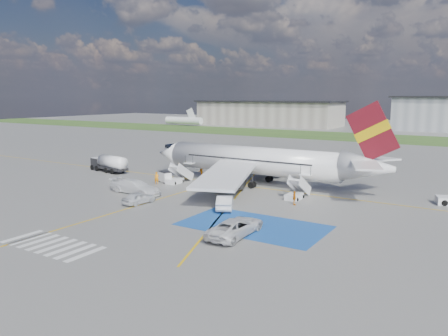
# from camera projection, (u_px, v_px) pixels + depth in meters

# --- Properties ---
(ground) EXTENTS (400.00, 400.00, 0.00)m
(ground) POSITION_uv_depth(u_px,v_px,m) (194.00, 204.00, 51.00)
(ground) COLOR #60605E
(ground) RESTS_ON ground
(grass_strip) EXTENTS (400.00, 30.00, 0.01)m
(grass_strip) POSITION_uv_depth(u_px,v_px,m) (381.00, 138.00, 130.34)
(grass_strip) COLOR #2D4C1E
(grass_strip) RESTS_ON ground
(taxiway_line_main) EXTENTS (120.00, 0.20, 0.01)m
(taxiway_line_main) POSITION_uv_depth(u_px,v_px,m) (245.00, 186.00, 61.02)
(taxiway_line_main) COLOR gold
(taxiway_line_main) RESTS_ON ground
(taxiway_line_cross) EXTENTS (0.20, 60.00, 0.01)m
(taxiway_line_cross) POSITION_uv_depth(u_px,v_px,m) (99.00, 217.00, 45.28)
(taxiway_line_cross) COLOR gold
(taxiway_line_cross) RESTS_ON ground
(taxiway_line_diag) EXTENTS (20.71, 56.45, 0.01)m
(taxiway_line_diag) POSITION_uv_depth(u_px,v_px,m) (245.00, 186.00, 61.02)
(taxiway_line_diag) COLOR gold
(taxiway_line_diag) RESTS_ON ground
(staging_box) EXTENTS (14.00, 8.00, 0.01)m
(staging_box) POSITION_uv_depth(u_px,v_px,m) (253.00, 226.00, 42.41)
(staging_box) COLOR #194996
(staging_box) RESTS_ON ground
(crosswalk) EXTENTS (9.00, 4.00, 0.01)m
(crosswalk) POSITION_uv_depth(u_px,v_px,m) (52.00, 245.00, 36.91)
(crosswalk) COLOR silver
(crosswalk) RESTS_ON ground
(terminal_west) EXTENTS (60.00, 22.00, 10.00)m
(terminal_west) POSITION_uv_depth(u_px,v_px,m) (269.00, 114.00, 187.65)
(terminal_west) COLOR gray
(terminal_west) RESTS_ON ground
(airliner) EXTENTS (36.81, 32.95, 11.92)m
(airliner) POSITION_uv_depth(u_px,v_px,m) (261.00, 161.00, 61.35)
(airliner) COLOR silver
(airliner) RESTS_ON ground
(airstairs_fwd) EXTENTS (1.90, 5.20, 3.60)m
(airstairs_fwd) POSITION_uv_depth(u_px,v_px,m) (177.00, 179.00, 63.16)
(airstairs_fwd) COLOR silver
(airstairs_fwd) RESTS_ON ground
(airstairs_aft) EXTENTS (1.90, 5.20, 3.60)m
(airstairs_aft) POSITION_uv_depth(u_px,v_px,m) (296.00, 194.00, 53.44)
(airstairs_aft) COLOR silver
(airstairs_aft) RESTS_ON ground
(fuel_tanker) EXTENTS (8.37, 3.64, 2.77)m
(fuel_tanker) POSITION_uv_depth(u_px,v_px,m) (109.00, 165.00, 72.30)
(fuel_tanker) COLOR black
(fuel_tanker) RESTS_ON ground
(gpu_cart) EXTENTS (2.23, 1.83, 1.61)m
(gpu_cart) POSITION_uv_depth(u_px,v_px,m) (165.00, 178.00, 63.47)
(gpu_cart) COLOR silver
(gpu_cart) RESTS_ON ground
(car_silver_a) EXTENTS (2.14, 4.33, 1.42)m
(car_silver_a) POSITION_uv_depth(u_px,v_px,m) (139.00, 198.00, 50.86)
(car_silver_a) COLOR silver
(car_silver_a) RESTS_ON ground
(car_silver_b) EXTENTS (3.83, 5.15, 1.62)m
(car_silver_b) POSITION_uv_depth(u_px,v_px,m) (225.00, 202.00, 48.57)
(car_silver_b) COLOR silver
(car_silver_b) RESTS_ON ground
(van_white_a) EXTENTS (2.73, 5.70, 2.12)m
(van_white_a) POSITION_uv_depth(u_px,v_px,m) (236.00, 224.00, 39.28)
(van_white_a) COLOR silver
(van_white_a) RESTS_ON ground
(van_white_b) EXTENTS (6.17, 2.91, 2.35)m
(van_white_b) POSITION_uv_depth(u_px,v_px,m) (135.00, 184.00, 56.27)
(van_white_b) COLOR silver
(van_white_b) RESTS_ON ground
(crew_fwd) EXTENTS (0.77, 0.72, 1.76)m
(crew_fwd) POSITION_uv_depth(u_px,v_px,m) (157.00, 178.00, 62.22)
(crew_fwd) COLOR orange
(crew_fwd) RESTS_ON ground
(crew_nose) EXTENTS (1.06, 1.09, 1.77)m
(crew_nose) POSITION_uv_depth(u_px,v_px,m) (201.00, 171.00, 67.86)
(crew_nose) COLOR orange
(crew_nose) RESTS_ON ground
(crew_aft) EXTENTS (0.79, 1.03, 1.63)m
(crew_aft) POSITION_uv_depth(u_px,v_px,m) (294.00, 198.00, 50.30)
(crew_aft) COLOR orange
(crew_aft) RESTS_ON ground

